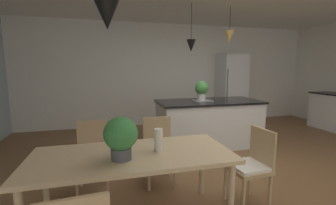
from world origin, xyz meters
The scene contains 14 objects.
ground_plane centered at (0.00, 0.00, -0.02)m, with size 10.00×8.40×0.04m, color brown.
wall_back_kitchen centered at (0.00, 3.26, 1.35)m, with size 10.00×0.12×2.70m, color white.
dining_table centered at (-1.58, -0.78, 0.66)m, with size 1.89×0.84×0.73m.
chair_far_right centered at (-1.15, 0.01, 0.47)m, with size 0.41×0.41×0.87m.
chair_kitchen_end centered at (-0.27, -0.78, 0.47)m, with size 0.43×0.43×0.87m.
chair_far_left centered at (-2.00, 0.01, 0.47)m, with size 0.41×0.41×0.87m.
kitchen_island centered at (0.13, 1.21, 0.46)m, with size 2.01×0.95×0.91m.
refrigerator centered at (1.57, 2.86, 0.95)m, with size 0.71×0.67×1.90m.
pendant_over_table centered at (-1.77, -0.79, 1.98)m, with size 0.21×0.21×0.84m.
pendant_over_island_main centered at (-0.26, 1.21, 1.95)m, with size 0.17×0.17×0.87m.
pendant_over_island_aux centered at (0.52, 1.21, 2.13)m, with size 0.18×0.18×0.70m.
potted_plant_on_island centered at (-0.03, 1.21, 1.13)m, with size 0.26×0.26×0.39m.
potted_plant_on_table centered at (-1.69, -0.90, 0.94)m, with size 0.30×0.30×0.39m.
vase_on_dining_table centered at (-1.33, -0.78, 0.84)m, with size 0.08×0.08×0.22m.
Camera 1 is at (-1.79, -2.89, 1.53)m, focal length 24.57 mm.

